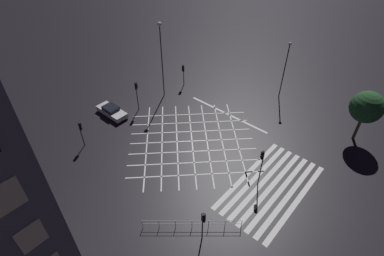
{
  "coord_description": "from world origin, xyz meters",
  "views": [
    {
      "loc": [
        -19.5,
        -17.08,
        23.03
      ],
      "look_at": [
        0.0,
        0.0,
        1.94
      ],
      "focal_mm": 28.0,
      "sensor_mm": 36.0,
      "label": 1
    }
  ],
  "objects_px": {
    "traffic_light_ne_main": "(183,71)",
    "street_lamp_east": "(161,46)",
    "traffic_light_median_south": "(262,161)",
    "street_tree_far": "(367,107)",
    "traffic_light_median_north": "(137,91)",
    "street_lamp_west": "(286,64)",
    "traffic_light_nw_main": "(81,129)",
    "traffic_light_sw_main": "(203,221)",
    "waiting_car": "(112,111)"
  },
  "relations": [
    {
      "from": "traffic_light_median_south",
      "to": "traffic_light_ne_main",
      "type": "height_order",
      "value": "traffic_light_median_south"
    },
    {
      "from": "street_lamp_east",
      "to": "street_tree_far",
      "type": "relative_size",
      "value": 1.66
    },
    {
      "from": "street_lamp_west",
      "to": "street_tree_far",
      "type": "relative_size",
      "value": 1.27
    },
    {
      "from": "traffic_light_median_north",
      "to": "traffic_light_ne_main",
      "type": "relative_size",
      "value": 1.26
    },
    {
      "from": "traffic_light_sw_main",
      "to": "street_lamp_west",
      "type": "relative_size",
      "value": 0.42
    },
    {
      "from": "traffic_light_median_north",
      "to": "street_lamp_east",
      "type": "bearing_deg",
      "value": 90.96
    },
    {
      "from": "traffic_light_median_south",
      "to": "street_tree_far",
      "type": "distance_m",
      "value": 14.16
    },
    {
      "from": "street_lamp_west",
      "to": "traffic_light_nw_main",
      "type": "bearing_deg",
      "value": 153.91
    },
    {
      "from": "traffic_light_median_north",
      "to": "street_lamp_east",
      "type": "relative_size",
      "value": 0.4
    },
    {
      "from": "traffic_light_nw_main",
      "to": "street_lamp_east",
      "type": "bearing_deg",
      "value": 3.08
    },
    {
      "from": "traffic_light_median_south",
      "to": "traffic_light_median_north",
      "type": "relative_size",
      "value": 1.06
    },
    {
      "from": "traffic_light_nw_main",
      "to": "traffic_light_ne_main",
      "type": "bearing_deg",
      "value": 1.53
    },
    {
      "from": "traffic_light_ne_main",
      "to": "street_lamp_west",
      "type": "bearing_deg",
      "value": 118.94
    },
    {
      "from": "traffic_light_median_north",
      "to": "traffic_light_nw_main",
      "type": "xyz_separation_m",
      "value": [
        -8.61,
        -0.64,
        -0.62
      ]
    },
    {
      "from": "traffic_light_ne_main",
      "to": "street_tree_far",
      "type": "bearing_deg",
      "value": 100.44
    },
    {
      "from": "street_lamp_west",
      "to": "street_lamp_east",
      "type": "bearing_deg",
      "value": 130.14
    },
    {
      "from": "street_tree_far",
      "to": "waiting_car",
      "type": "distance_m",
      "value": 29.76
    },
    {
      "from": "street_lamp_east",
      "to": "street_lamp_west",
      "type": "relative_size",
      "value": 1.31
    },
    {
      "from": "street_lamp_east",
      "to": "street_lamp_west",
      "type": "height_order",
      "value": "street_lamp_east"
    },
    {
      "from": "waiting_car",
      "to": "traffic_light_ne_main",
      "type": "bearing_deg",
      "value": 80.33
    },
    {
      "from": "traffic_light_ne_main",
      "to": "traffic_light_median_south",
      "type": "bearing_deg",
      "value": 63.68
    },
    {
      "from": "traffic_light_sw_main",
      "to": "traffic_light_median_south",
      "type": "height_order",
      "value": "traffic_light_median_south"
    },
    {
      "from": "traffic_light_sw_main",
      "to": "waiting_car",
      "type": "distance_m",
      "value": 20.73
    },
    {
      "from": "traffic_light_median_south",
      "to": "traffic_light_ne_main",
      "type": "distance_m",
      "value": 20.3
    },
    {
      "from": "street_tree_far",
      "to": "street_lamp_west",
      "type": "bearing_deg",
      "value": 77.5
    },
    {
      "from": "traffic_light_median_north",
      "to": "traffic_light_ne_main",
      "type": "xyz_separation_m",
      "value": [
        8.43,
        -0.18,
        -0.6
      ]
    },
    {
      "from": "traffic_light_median_north",
      "to": "street_tree_far",
      "type": "xyz_separation_m",
      "value": [
        12.68,
        -23.21,
        1.51
      ]
    },
    {
      "from": "traffic_light_median_south",
      "to": "waiting_car",
      "type": "xyz_separation_m",
      "value": [
        -2.46,
        20.14,
        -2.52
      ]
    },
    {
      "from": "street_lamp_west",
      "to": "traffic_light_ne_main",
      "type": "bearing_deg",
      "value": 118.94
    },
    {
      "from": "traffic_light_sw_main",
      "to": "traffic_light_ne_main",
      "type": "height_order",
      "value": "traffic_light_sw_main"
    },
    {
      "from": "traffic_light_sw_main",
      "to": "traffic_light_nw_main",
      "type": "bearing_deg",
      "value": 89.69
    },
    {
      "from": "traffic_light_sw_main",
      "to": "traffic_light_median_south",
      "type": "bearing_deg",
      "value": -2.01
    },
    {
      "from": "traffic_light_median_north",
      "to": "traffic_light_ne_main",
      "type": "height_order",
      "value": "traffic_light_median_north"
    },
    {
      "from": "traffic_light_nw_main",
      "to": "street_tree_far",
      "type": "xyz_separation_m",
      "value": [
        21.29,
        -22.57,
        2.13
      ]
    },
    {
      "from": "traffic_light_nw_main",
      "to": "traffic_light_ne_main",
      "type": "xyz_separation_m",
      "value": [
        17.05,
        0.46,
        0.02
      ]
    },
    {
      "from": "street_lamp_west",
      "to": "street_tree_far",
      "type": "height_order",
      "value": "street_lamp_west"
    },
    {
      "from": "traffic_light_sw_main",
      "to": "street_lamp_west",
      "type": "height_order",
      "value": "street_lamp_west"
    },
    {
      "from": "street_lamp_east",
      "to": "street_tree_far",
      "type": "height_order",
      "value": "street_lamp_east"
    },
    {
      "from": "traffic_light_nw_main",
      "to": "street_lamp_east",
      "type": "xyz_separation_m",
      "value": [
        13.32,
        0.72,
        4.97
      ]
    },
    {
      "from": "traffic_light_median_north",
      "to": "waiting_car",
      "type": "xyz_separation_m",
      "value": [
        -3.02,
        1.77,
        -2.36
      ]
    },
    {
      "from": "traffic_light_median_north",
      "to": "street_lamp_west",
      "type": "bearing_deg",
      "value": 50.96
    },
    {
      "from": "traffic_light_sw_main",
      "to": "traffic_light_nw_main",
      "type": "distance_m",
      "value": 17.44
    },
    {
      "from": "traffic_light_median_north",
      "to": "street_lamp_east",
      "type": "height_order",
      "value": "street_lamp_east"
    },
    {
      "from": "traffic_light_median_north",
      "to": "traffic_light_median_south",
      "type": "bearing_deg",
      "value": -1.76
    },
    {
      "from": "traffic_light_sw_main",
      "to": "traffic_light_median_north",
      "type": "relative_size",
      "value": 0.81
    },
    {
      "from": "traffic_light_sw_main",
      "to": "traffic_light_median_south",
      "type": "relative_size",
      "value": 0.76
    },
    {
      "from": "traffic_light_ne_main",
      "to": "street_lamp_east",
      "type": "distance_m",
      "value": 6.19
    },
    {
      "from": "traffic_light_nw_main",
      "to": "waiting_car",
      "type": "relative_size",
      "value": 0.73
    },
    {
      "from": "traffic_light_median_south",
      "to": "street_lamp_west",
      "type": "relative_size",
      "value": 0.55
    },
    {
      "from": "traffic_light_ne_main",
      "to": "street_tree_far",
      "type": "xyz_separation_m",
      "value": [
        4.24,
        -23.03,
        2.11
      ]
    }
  ]
}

